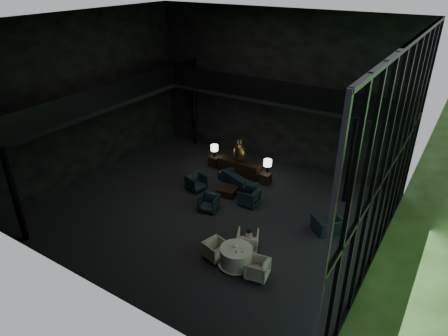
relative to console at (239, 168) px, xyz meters
The scene contains 36 objects.
floor 3.68m from the console, 79.62° to the right, with size 14.00×12.00×0.02m, color black.
ceiling 8.46m from the console, 79.62° to the right, with size 14.00×12.00×0.02m, color black.
wall_back 4.40m from the console, 74.65° to the left, with size 14.00×0.04×8.00m, color black.
wall_front 10.28m from the console, 86.07° to the right, with size 14.00×0.04×8.00m, color black.
wall_left 8.14m from the console, 150.42° to the right, with size 0.04×12.00×8.00m, color black.
curtain_wall 9.16m from the console, 25.32° to the right, with size 0.20×12.00×8.00m, color black, non-canonical shape.
mezzanine_left 7.39m from the console, 146.02° to the right, with size 2.00×12.00×0.25m, color black.
mezzanine_back 4.22m from the console, 40.17° to the left, with size 12.00×2.00×0.25m, color black.
railing_left 7.05m from the console, 140.33° to the right, with size 0.06×12.00×1.00m, color black.
railing_back 4.56m from the console, 13.57° to the left, with size 12.00×0.06×1.00m, color black.
column_sw 10.39m from the console, 115.02° to the right, with size 0.24×0.24×4.00m, color black.
column_nw 5.09m from the console, 154.18° to the left, with size 0.24×0.24×4.00m, color black.
column_ne 5.71m from the console, ahead, with size 0.24×0.24×4.00m, color black.
console is the anchor object (origin of this frame).
bronze_urn 0.89m from the console, 90.00° to the left, with size 0.64×0.64×1.19m.
side_table_left 1.61m from the console, behind, with size 0.53×0.53×0.58m, color black.
table_lamp_left 1.74m from the console, behind, with size 0.39×0.39×0.66m.
side_table_right 1.61m from the console, ahead, with size 0.51×0.51×0.56m, color black.
table_lamp_right 1.73m from the console, ahead, with size 0.40×0.40×0.67m.
sofa 1.18m from the console, 60.76° to the right, with size 2.44×0.71×0.95m, color #162B2D.
lounge_armchair_west 2.64m from the console, 110.64° to the right, with size 0.87×0.82×0.90m, color black.
lounge_armchair_east 2.95m from the console, 50.47° to the right, with size 0.90×0.85×0.93m, color black.
lounge_armchair_south 3.70m from the console, 80.59° to the right, with size 0.81×0.76×0.84m, color #1C2A33.
window_armchair 6.11m from the console, 23.21° to the right, with size 1.12×0.73×0.98m, color black.
coffee_table 2.16m from the console, 73.23° to the right, with size 0.82×0.82×0.36m, color black.
dining_table 7.07m from the console, 60.15° to the right, with size 1.33×1.33×0.75m.
dining_chair_north 6.10m from the console, 56.20° to the right, with size 0.82×0.77×0.85m, color silver.
dining_chair_east 7.69m from the console, 54.60° to the right, with size 0.77×0.72×0.80m, color beige.
dining_chair_west 6.73m from the console, 66.69° to the right, with size 0.76×0.71×0.78m, color beige.
child 6.34m from the console, 55.98° to the right, with size 0.26×0.26×0.56m.
plate_a 7.06m from the console, 61.72° to the right, with size 0.25×0.25×0.02m, color white.
plate_b 7.02m from the console, 58.46° to the right, with size 0.24×0.24×0.02m, color white.
saucer 7.22m from the console, 58.71° to the right, with size 0.14×0.14×0.01m, color white.
coffee_cup 7.28m from the console, 58.35° to the right, with size 0.08×0.08×0.06m, color white.
cereal_bowl 7.00m from the console, 60.69° to the right, with size 0.17×0.17×0.08m, color white.
cream_pot 7.31m from the console, 60.20° to the right, with size 0.06×0.06×0.07m, color #99999E.
Camera 1 is at (8.60, -12.32, 9.74)m, focal length 32.00 mm.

